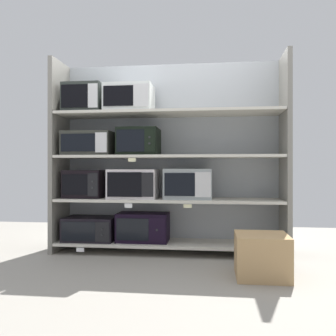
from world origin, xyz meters
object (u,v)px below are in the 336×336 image
(microwave_6, at_px, (139,142))
(microwave_8, at_px, (129,99))
(microwave_0, at_px, (91,229))
(microwave_2, at_px, (85,184))
(shipping_carton, at_px, (262,256))
(microwave_1, at_px, (143,227))
(microwave_3, at_px, (133,184))
(microwave_4, at_px, (188,184))
(microwave_5, at_px, (90,144))
(microwave_7, at_px, (85,99))

(microwave_6, distance_m, microwave_8, 0.50)
(microwave_0, height_order, microwave_2, microwave_2)
(microwave_2, relative_size, shipping_carton, 0.97)
(microwave_1, relative_size, microwave_3, 1.06)
(microwave_4, bearing_deg, microwave_6, -179.97)
(microwave_0, height_order, microwave_3, microwave_3)
(microwave_3, xyz_separation_m, microwave_8, (-0.05, 0.00, 0.96))
(microwave_3, height_order, microwave_5, microwave_5)
(microwave_0, distance_m, microwave_2, 0.52)
(microwave_4, distance_m, shipping_carton, 1.21)
(microwave_6, bearing_deg, microwave_4, 0.03)
(microwave_7, bearing_deg, shipping_carton, -23.10)
(microwave_7, height_order, microwave_8, microwave_7)
(microwave_3, height_order, microwave_4, microwave_4)
(microwave_2, bearing_deg, microwave_1, -0.01)
(shipping_carton, bearing_deg, microwave_8, 149.44)
(microwave_1, bearing_deg, microwave_0, -179.97)
(microwave_1, relative_size, microwave_4, 1.09)
(microwave_4, relative_size, microwave_5, 0.95)
(microwave_2, bearing_deg, microwave_0, -0.29)
(microwave_1, distance_m, microwave_3, 0.50)
(microwave_1, xyz_separation_m, microwave_5, (-0.63, 0.00, 0.95))
(microwave_5, relative_size, microwave_8, 1.04)
(microwave_3, bearing_deg, shipping_carton, -31.44)
(microwave_1, height_order, microwave_5, microwave_5)
(microwave_6, bearing_deg, microwave_3, -179.90)
(microwave_3, bearing_deg, microwave_1, 0.16)
(microwave_5, bearing_deg, microwave_8, 0.01)
(microwave_3, height_order, microwave_8, microwave_8)
(microwave_4, bearing_deg, microwave_3, -179.97)
(microwave_7, bearing_deg, microwave_0, -0.14)
(microwave_2, height_order, microwave_6, microwave_6)
(microwave_7, bearing_deg, microwave_1, 0.01)
(microwave_0, relative_size, microwave_2, 1.33)
(microwave_1, xyz_separation_m, microwave_6, (-0.05, -0.00, 0.96))
(microwave_1, bearing_deg, microwave_8, 179.94)
(microwave_0, bearing_deg, shipping_carton, -23.87)
(microwave_2, bearing_deg, shipping_carton, -23.07)
(microwave_3, relative_size, microwave_4, 1.03)
(microwave_0, distance_m, shipping_carton, 1.99)
(microwave_7, relative_size, shipping_carton, 0.98)
(microwave_2, xyz_separation_m, microwave_4, (1.19, -0.00, 0.01))
(microwave_7, bearing_deg, microwave_5, 0.22)
(microwave_7, height_order, shipping_carton, microwave_7)
(microwave_3, xyz_separation_m, microwave_6, (0.06, 0.00, 0.48))
(microwave_2, xyz_separation_m, microwave_7, (0.00, -0.00, 0.98))
(microwave_8, bearing_deg, microwave_0, -179.94)
(microwave_2, distance_m, microwave_6, 0.80)
(microwave_1, height_order, shipping_carton, microwave_1)
(microwave_0, bearing_deg, microwave_2, 179.71)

